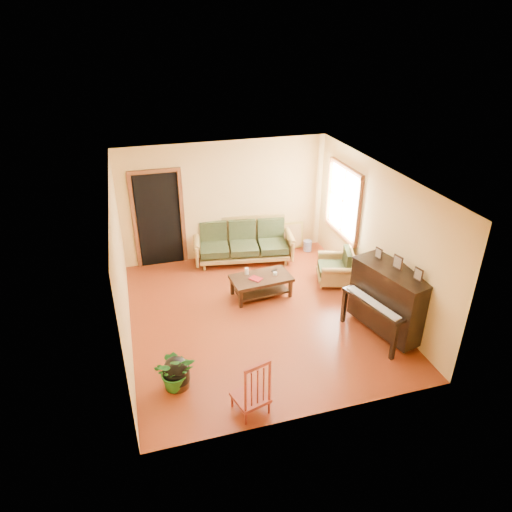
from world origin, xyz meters
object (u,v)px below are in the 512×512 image
object	(u,v)px
armchair	(334,265)
ceramic_crock	(307,246)
sofa	(244,242)
coffee_table	(261,286)
potted_plant	(176,370)
footstool	(177,376)
red_chair	(250,384)
piano	(390,301)

from	to	relation	value
armchair	ceramic_crock	size ratio (longest dim) A/B	3.16
sofa	coffee_table	world-z (taller)	sofa
ceramic_crock	potted_plant	world-z (taller)	potted_plant
sofa	armchair	world-z (taller)	sofa
ceramic_crock	sofa	bearing A→B (deg)	-176.94
coffee_table	potted_plant	distance (m)	2.80
coffee_table	sofa	bearing A→B (deg)	88.30
coffee_table	armchair	size ratio (longest dim) A/B	1.48
armchair	footstool	size ratio (longest dim) A/B	1.97
potted_plant	red_chair	bearing A→B (deg)	-38.16
ceramic_crock	coffee_table	bearing A→B (deg)	-135.58
footstool	red_chair	bearing A→B (deg)	-39.59
red_chair	potted_plant	bearing A→B (deg)	126.02
coffee_table	red_chair	distance (m)	2.95
armchair	red_chair	world-z (taller)	red_chair
armchair	ceramic_crock	distance (m)	1.49
sofa	red_chair	distance (m)	4.37
piano	ceramic_crock	xyz separation A→B (m)	(-0.14, 3.25, -0.49)
armchair	potted_plant	xyz separation A→B (m)	(-3.47, -2.15, -0.06)
potted_plant	ceramic_crock	bearing A→B (deg)	46.01
coffee_table	piano	xyz separation A→B (m)	(1.74, -1.69, 0.40)
sofa	armchair	distance (m)	2.06
coffee_table	potted_plant	bearing A→B (deg)	-132.72
coffee_table	piano	world-z (taller)	piano
sofa	piano	xyz separation A→B (m)	(1.70, -3.17, 0.15)
coffee_table	potted_plant	xyz separation A→B (m)	(-1.90, -2.05, 0.12)
coffee_table	ceramic_crock	distance (m)	2.24
coffee_table	piano	distance (m)	2.46
ceramic_crock	armchair	bearing A→B (deg)	-91.03
armchair	red_chair	bearing A→B (deg)	-114.15
piano	red_chair	distance (m)	2.93
red_chair	footstool	bearing A→B (deg)	124.59
coffee_table	ceramic_crock	size ratio (longest dim) A/B	4.67
footstool	red_chair	world-z (taller)	red_chair
red_chair	coffee_table	bearing A→B (deg)	54.64
armchair	potted_plant	distance (m)	4.08
coffee_table	red_chair	bearing A→B (deg)	-109.53
footstool	ceramic_crock	world-z (taller)	footstool
sofa	piano	distance (m)	3.60
ceramic_crock	potted_plant	bearing A→B (deg)	-133.99
red_chair	piano	bearing A→B (deg)	5.91
sofa	red_chair	world-z (taller)	red_chair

